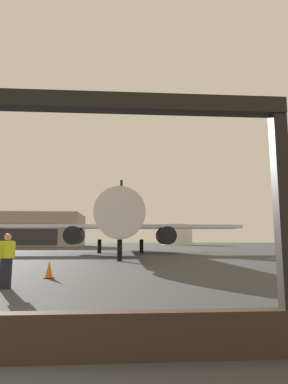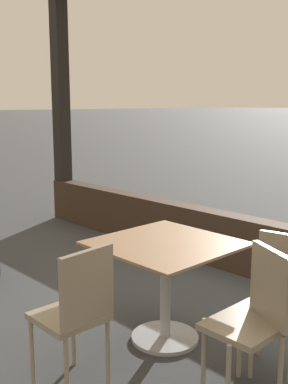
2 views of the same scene
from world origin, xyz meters
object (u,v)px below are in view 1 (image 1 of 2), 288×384
object	(u,v)px
traffic_cone	(49,270)
fuel_storage_tank	(177,235)
airplane	(121,223)
distant_hangar	(25,230)
ground_crew_worker	(7,260)

from	to	relation	value
traffic_cone	fuel_storage_tank	bearing A→B (deg)	76.55
airplane	traffic_cone	size ratio (longest dim) A/B	43.21
distant_hangar	fuel_storage_tank	world-z (taller)	distant_hangar
airplane	fuel_storage_tank	size ratio (longest dim) A/B	3.60
airplane	traffic_cone	distance (m)	21.75
ground_crew_worker	traffic_cone	xyz separation A→B (m)	(0.77, 2.72, -0.57)
distant_hangar	fuel_storage_tank	distance (m)	39.89
fuel_storage_tank	traffic_cone	bearing A→B (deg)	-103.45
fuel_storage_tank	ground_crew_worker	bearing A→B (deg)	-103.54
ground_crew_worker	distant_hangar	xyz separation A→B (m)	(-18.41, 64.80, 2.75)
airplane	ground_crew_worker	distance (m)	24.46
ground_crew_worker	fuel_storage_tank	distance (m)	81.01
airplane	distant_hangar	distance (m)	46.24
airplane	traffic_cone	bearing A→B (deg)	-97.35
traffic_cone	fuel_storage_tank	xyz separation A→B (m)	(18.18, 76.02, 2.49)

